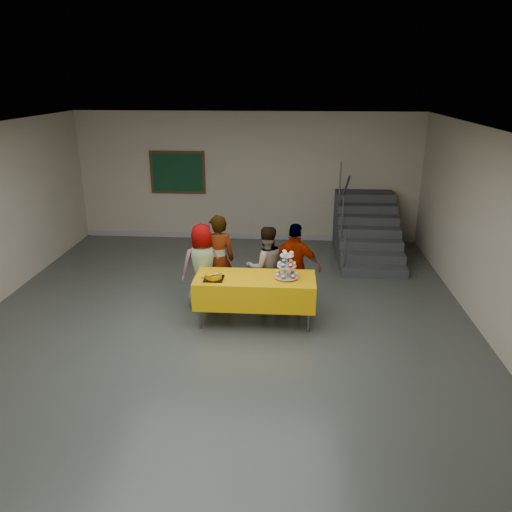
% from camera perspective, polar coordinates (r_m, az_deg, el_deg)
% --- Properties ---
extents(room_shell, '(10.00, 10.04, 3.02)m').
position_cam_1_polar(room_shell, '(6.85, -4.70, 6.37)').
color(room_shell, '#4C514C').
rests_on(room_shell, ground).
extents(bake_table, '(1.88, 0.78, 0.77)m').
position_cam_1_polar(bake_table, '(7.86, -0.10, -3.88)').
color(bake_table, '#595960').
rests_on(bake_table, ground).
extents(cupcake_stand, '(0.38, 0.38, 0.44)m').
position_cam_1_polar(cupcake_stand, '(7.71, 3.53, -1.37)').
color(cupcake_stand, silver).
rests_on(cupcake_stand, bake_table).
extents(bear_cake, '(0.32, 0.36, 0.12)m').
position_cam_1_polar(bear_cake, '(7.71, -4.85, -2.25)').
color(bear_cake, black).
rests_on(bear_cake, bake_table).
extents(schoolchild_a, '(0.81, 0.65, 1.45)m').
position_cam_1_polar(schoolchild_a, '(8.40, -6.10, -1.15)').
color(schoolchild_a, slate).
rests_on(schoolchild_a, ground).
extents(schoolchild_b, '(0.66, 0.52, 1.58)m').
position_cam_1_polar(schoolchild_b, '(8.46, -4.36, -0.47)').
color(schoolchild_b, slate).
rests_on(schoolchild_b, ground).
extents(schoolchild_c, '(0.81, 0.71, 1.41)m').
position_cam_1_polar(schoolchild_c, '(8.39, 1.15, -1.23)').
color(schoolchild_c, slate).
rests_on(schoolchild_c, ground).
extents(schoolchild_d, '(0.93, 0.58, 1.48)m').
position_cam_1_polar(schoolchild_d, '(8.31, 4.50, -1.23)').
color(schoolchild_d, slate).
rests_on(schoolchild_d, ground).
extents(staircase, '(1.30, 2.40, 2.04)m').
position_cam_1_polar(staircase, '(11.29, 12.43, 2.70)').
color(staircase, '#424447').
rests_on(staircase, ground).
extents(noticeboard, '(1.30, 0.05, 1.00)m').
position_cam_1_polar(noticeboard, '(12.02, -8.95, 9.41)').
color(noticeboard, '#472B16').
rests_on(noticeboard, ground).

